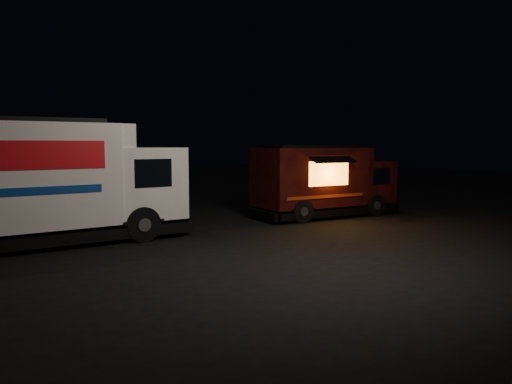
% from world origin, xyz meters
% --- Properties ---
extents(ground, '(80.00, 80.00, 0.00)m').
position_xyz_m(ground, '(0.00, 0.00, 0.00)').
color(ground, black).
rests_on(ground, ground).
extents(white_truck, '(7.50, 3.11, 3.32)m').
position_xyz_m(white_truck, '(-5.48, 3.24, 1.66)').
color(white_truck, white).
rests_on(white_truck, ground).
extents(red_truck, '(5.89, 2.98, 2.62)m').
position_xyz_m(red_truck, '(3.98, 2.11, 1.31)').
color(red_truck, '#3D130B').
rests_on(red_truck, ground).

